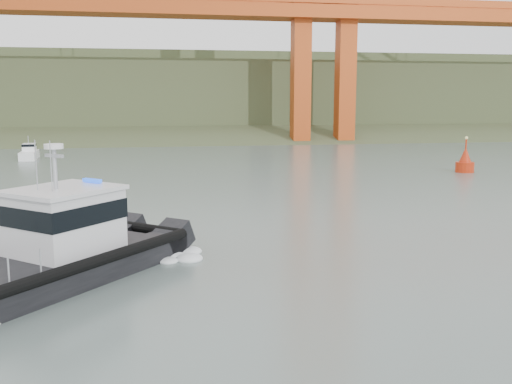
% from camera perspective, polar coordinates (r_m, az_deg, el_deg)
% --- Properties ---
extents(ground, '(400.00, 400.00, 0.00)m').
position_cam_1_polar(ground, '(24.17, 7.13, -9.14)').
color(ground, '#54635E').
rests_on(ground, ground).
extents(headlands, '(500.00, 105.36, 27.12)m').
position_cam_1_polar(headlands, '(147.56, -7.41, 8.98)').
color(headlands, '#3E4E2D').
rests_on(headlands, ground).
extents(patrol_boat, '(11.41, 12.28, 5.98)m').
position_cam_1_polar(patrol_boat, '(25.67, -19.15, -5.01)').
color(patrol_boat, black).
rests_on(patrol_boat, ground).
extents(motorboat, '(2.31, 5.77, 3.10)m').
position_cam_1_polar(motorboat, '(78.72, -21.73, 3.64)').
color(motorboat, white).
rests_on(motorboat, ground).
extents(nav_buoy, '(1.91, 1.91, 3.97)m').
position_cam_1_polar(nav_buoy, '(63.92, 20.17, 2.81)').
color(nav_buoy, '#B4270C').
rests_on(nav_buoy, ground).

